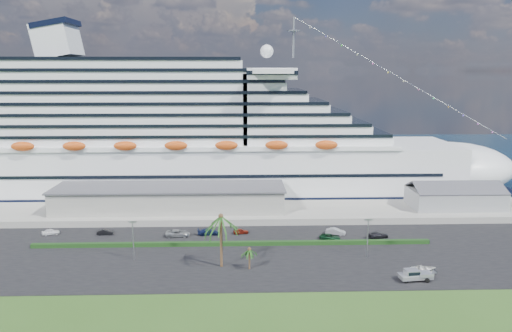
{
  "coord_description": "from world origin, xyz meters",
  "views": [
    {
      "loc": [
        -6.16,
        -89.33,
        38.12
      ],
      "look_at": [
        -2.33,
        30.0,
        15.37
      ],
      "focal_mm": 35.0,
      "sensor_mm": 36.0,
      "label": 1
    }
  ],
  "objects_px": {
    "cruise_ship": "(190,142)",
    "pickup_truck": "(415,275)",
    "parked_car_3": "(208,232)",
    "boat_trailer": "(423,269)"
  },
  "relations": [
    {
      "from": "pickup_truck",
      "to": "boat_trailer",
      "type": "distance_m",
      "value": 3.58
    },
    {
      "from": "cruise_ship",
      "to": "boat_trailer",
      "type": "distance_m",
      "value": 83.69
    },
    {
      "from": "cruise_ship",
      "to": "pickup_truck",
      "type": "distance_m",
      "value": 84.31
    },
    {
      "from": "cruise_ship",
      "to": "pickup_truck",
      "type": "relative_size",
      "value": 30.34
    },
    {
      "from": "pickup_truck",
      "to": "boat_trailer",
      "type": "height_order",
      "value": "pickup_truck"
    },
    {
      "from": "cruise_ship",
      "to": "boat_trailer",
      "type": "xyz_separation_m",
      "value": [
        49.91,
        -65.38,
        -15.45
      ]
    },
    {
      "from": "parked_car_3",
      "to": "boat_trailer",
      "type": "height_order",
      "value": "boat_trailer"
    },
    {
      "from": "parked_car_3",
      "to": "boat_trailer",
      "type": "relative_size",
      "value": 0.83
    },
    {
      "from": "parked_car_3",
      "to": "boat_trailer",
      "type": "distance_m",
      "value": 48.96
    },
    {
      "from": "parked_car_3",
      "to": "pickup_truck",
      "type": "xyz_separation_m",
      "value": [
        39.7,
        -27.47,
        0.44
      ]
    }
  ]
}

